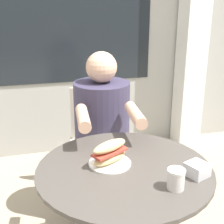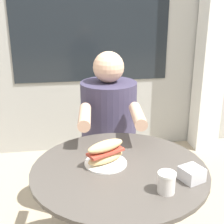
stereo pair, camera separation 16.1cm
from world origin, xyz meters
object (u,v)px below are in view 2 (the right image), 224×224
cafe_table (119,202)px  sandwich_on_plate (106,154)px  diner_chair (104,132)px  drink_cup (166,182)px  seated_diner (109,153)px

cafe_table → sandwich_on_plate: (-0.06, 0.05, 0.25)m
cafe_table → diner_chair: (0.05, 0.96, -0.03)m
cafe_table → drink_cup: 0.36m
diner_chair → sandwich_on_plate: bearing=88.8°
cafe_table → seated_diner: seated_diner is taller
diner_chair → seated_diner: 0.35m
diner_chair → drink_cup: size_ratio=9.74×
cafe_table → sandwich_on_plate: sandwich_on_plate is taller
seated_diner → sandwich_on_plate: 0.64m
cafe_table → seated_diner: size_ratio=0.70×
cafe_table → seated_diner: bearing=86.2°
diner_chair → seated_diner: size_ratio=0.73×
diner_chair → sandwich_on_plate: (-0.11, -0.91, 0.28)m
cafe_table → drink_cup: drink_cup is taller
cafe_table → diner_chair: bearing=86.8°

